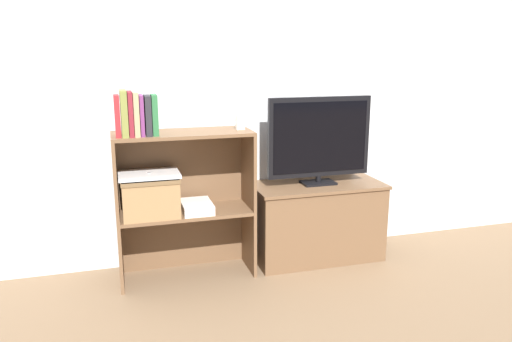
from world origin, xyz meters
name	(u,v)px	position (x,y,z in m)	size (l,w,h in m)	color
ground_plane	(263,277)	(0.00, 0.00, 0.00)	(16.00, 16.00, 0.00)	brown
wall_back	(245,79)	(0.00, 0.43, 1.20)	(10.00, 0.05, 2.40)	silver
tv_stand	(317,221)	(0.44, 0.20, 0.26)	(0.87, 0.41, 0.52)	brown
tv	(319,139)	(0.44, 0.19, 0.83)	(0.70, 0.14, 0.57)	black
bookshelf_lower_tier	(185,231)	(-0.45, 0.22, 0.27)	(0.82, 0.33, 0.43)	brown
bookshelf_upper_tier	(182,160)	(-0.45, 0.22, 0.73)	(0.82, 0.33, 0.49)	brown
book_crimson	(117,116)	(-0.82, 0.10, 1.03)	(0.03, 0.13, 0.23)	#B22328
book_olive	(124,113)	(-0.78, 0.10, 1.04)	(0.04, 0.16, 0.26)	olive
book_maroon	(130,114)	(-0.75, 0.10, 1.04)	(0.03, 0.16, 0.25)	maroon
book_tan	(136,114)	(-0.72, 0.10, 1.04)	(0.03, 0.15, 0.24)	tan
book_plum	(142,115)	(-0.69, 0.10, 1.03)	(0.02, 0.14, 0.23)	#6B2D66
book_charcoal	(148,115)	(-0.65, 0.10, 1.03)	(0.03, 0.14, 0.22)	#232328
book_forest	(154,115)	(-0.62, 0.10, 1.03)	(0.03, 0.12, 0.23)	#286638
baby_monitor	(240,122)	(-0.10, 0.16, 0.96)	(0.05, 0.04, 0.12)	white
storage_basket_left	(150,194)	(-0.66, 0.15, 0.55)	(0.33, 0.29, 0.24)	#937047
laptop	(149,174)	(-0.66, 0.15, 0.67)	(0.35, 0.24, 0.02)	white
magazine_stack	(197,207)	(-0.39, 0.13, 0.45)	(0.18, 0.24, 0.06)	silver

